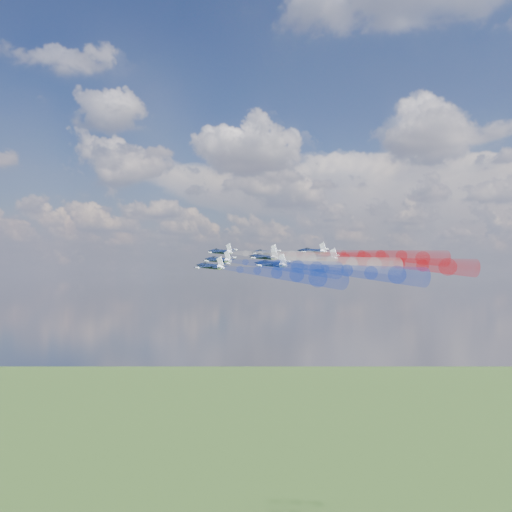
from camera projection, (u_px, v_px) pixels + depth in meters
The scene contains 16 objects.
jet_lead at pixel (221, 252), 187.95m from camera, with size 10.94×13.67×3.65m, color black, non-canonical shape.
trail_lead at pixel (276, 256), 167.28m from camera, with size 4.56×42.10×4.56m, color white, non-canonical shape.
jet_inner_left at pixel (218, 260), 172.34m from camera, with size 10.94×13.67×3.65m, color black, non-canonical shape.
trail_inner_left at pixel (279, 265), 151.66m from camera, with size 4.56×42.10×4.56m, color blue, non-canonical shape.
jet_inner_right at pixel (265, 253), 186.36m from camera, with size 10.94×13.67×3.65m, color black, non-canonical shape.
trail_inner_right at pixel (326, 257), 165.68m from camera, with size 4.56×42.10×4.56m, color red, non-canonical shape.
jet_outer_left at pixel (211, 266), 157.10m from camera, with size 10.94×13.67×3.65m, color black, non-canonical shape.
trail_outer_left at pixel (276, 273), 136.42m from camera, with size 4.56×42.10×4.56m, color blue, non-canonical shape.
jet_center_third at pixel (264, 257), 170.35m from camera, with size 10.94×13.67×3.65m, color black, non-canonical shape.
trail_center_third at pixel (331, 262), 149.67m from camera, with size 4.56×42.10×4.56m, color white, non-canonical shape.
jet_outer_right at pixel (313, 251), 183.43m from camera, with size 10.94×13.67×3.65m, color black, non-canonical shape.
trail_outer_right at pixel (381, 255), 162.75m from camera, with size 4.56×42.10×4.56m, color red, non-canonical shape.
jet_rear_left at pixel (271, 264), 154.51m from camera, with size 10.94×13.67×3.65m, color black, non-canonical shape.
trail_rear_left at pixel (347, 271), 133.84m from camera, with size 4.56×42.10×4.56m, color blue, non-canonical shape.
jet_rear_right at pixel (322, 258), 166.94m from camera, with size 10.94×13.67×3.65m, color black, non-canonical shape.
trail_rear_right at pixel (399, 263), 146.27m from camera, with size 4.56×42.10×4.56m, color red, non-canonical shape.
Camera 1 is at (100.90, -152.93, 163.92)m, focal length 39.82 mm.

